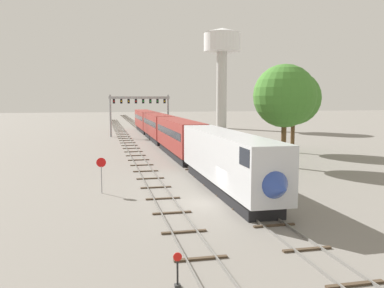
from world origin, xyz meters
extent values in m
plane|color=gray|center=(0.00, 0.00, 0.00)|extent=(400.00, 400.00, 0.00)
cube|color=slate|center=(1.28, 60.00, 0.08)|extent=(0.07, 200.00, 0.16)
cube|color=slate|center=(2.72, 60.00, 0.08)|extent=(0.07, 200.00, 0.16)
cube|color=#473828|center=(2.00, -14.00, 0.05)|extent=(2.60, 0.24, 0.10)
cube|color=#473828|center=(2.00, -10.00, 0.05)|extent=(2.60, 0.24, 0.10)
cube|color=#473828|center=(2.00, -6.00, 0.05)|extent=(2.60, 0.24, 0.10)
cube|color=#473828|center=(2.00, -2.00, 0.05)|extent=(2.60, 0.24, 0.10)
cube|color=#473828|center=(2.00, 2.00, 0.05)|extent=(2.60, 0.24, 0.10)
cube|color=#473828|center=(2.00, 6.00, 0.05)|extent=(2.60, 0.24, 0.10)
cube|color=#473828|center=(2.00, 10.00, 0.05)|extent=(2.60, 0.24, 0.10)
cube|color=#473828|center=(2.00, 14.00, 0.05)|extent=(2.60, 0.24, 0.10)
cube|color=#473828|center=(2.00, 18.00, 0.05)|extent=(2.60, 0.24, 0.10)
cube|color=#473828|center=(2.00, 22.00, 0.05)|extent=(2.60, 0.24, 0.10)
cube|color=#473828|center=(2.00, 26.00, 0.05)|extent=(2.60, 0.24, 0.10)
cube|color=#473828|center=(2.00, 30.00, 0.05)|extent=(2.60, 0.24, 0.10)
cube|color=#473828|center=(2.00, 34.00, 0.05)|extent=(2.60, 0.24, 0.10)
cube|color=#473828|center=(2.00, 38.00, 0.05)|extent=(2.60, 0.24, 0.10)
cube|color=#473828|center=(2.00, 42.00, 0.05)|extent=(2.60, 0.24, 0.10)
cube|color=#473828|center=(2.00, 46.00, 0.05)|extent=(2.60, 0.24, 0.10)
cube|color=#473828|center=(2.00, 50.00, 0.05)|extent=(2.60, 0.24, 0.10)
cube|color=#473828|center=(2.00, 54.00, 0.05)|extent=(2.60, 0.24, 0.10)
cube|color=#473828|center=(2.00, 58.00, 0.05)|extent=(2.60, 0.24, 0.10)
cube|color=#473828|center=(2.00, 62.00, 0.05)|extent=(2.60, 0.24, 0.10)
cube|color=#473828|center=(2.00, 66.00, 0.05)|extent=(2.60, 0.24, 0.10)
cube|color=#473828|center=(2.00, 70.00, 0.05)|extent=(2.60, 0.24, 0.10)
cube|color=#473828|center=(2.00, 74.00, 0.05)|extent=(2.60, 0.24, 0.10)
cube|color=#473828|center=(2.00, 78.00, 0.05)|extent=(2.60, 0.24, 0.10)
cube|color=#473828|center=(2.00, 82.00, 0.05)|extent=(2.60, 0.24, 0.10)
cube|color=#473828|center=(2.00, 86.00, 0.05)|extent=(2.60, 0.24, 0.10)
cube|color=#473828|center=(2.00, 90.00, 0.05)|extent=(2.60, 0.24, 0.10)
cube|color=#473828|center=(2.00, 94.00, 0.05)|extent=(2.60, 0.24, 0.10)
cube|color=#473828|center=(2.00, 98.00, 0.05)|extent=(2.60, 0.24, 0.10)
cube|color=#473828|center=(2.00, 102.00, 0.05)|extent=(2.60, 0.24, 0.10)
cube|color=#473828|center=(2.00, 106.00, 0.05)|extent=(2.60, 0.24, 0.10)
cube|color=#473828|center=(2.00, 110.00, 0.05)|extent=(2.60, 0.24, 0.10)
cube|color=#473828|center=(2.00, 114.00, 0.05)|extent=(2.60, 0.24, 0.10)
cube|color=#473828|center=(2.00, 118.00, 0.05)|extent=(2.60, 0.24, 0.10)
cube|color=#473828|center=(2.00, 122.00, 0.05)|extent=(2.60, 0.24, 0.10)
cube|color=#473828|center=(2.00, 126.00, 0.05)|extent=(2.60, 0.24, 0.10)
cube|color=#473828|center=(2.00, 130.00, 0.05)|extent=(2.60, 0.24, 0.10)
cube|color=#473828|center=(2.00, 134.00, 0.05)|extent=(2.60, 0.24, 0.10)
cube|color=#473828|center=(2.00, 138.00, 0.05)|extent=(2.60, 0.24, 0.10)
cube|color=#473828|center=(2.00, 142.00, 0.05)|extent=(2.60, 0.24, 0.10)
cube|color=#473828|center=(2.00, 146.00, 0.05)|extent=(2.60, 0.24, 0.10)
cube|color=#473828|center=(2.00, 150.00, 0.05)|extent=(2.60, 0.24, 0.10)
cube|color=#473828|center=(2.00, 154.00, 0.05)|extent=(2.60, 0.24, 0.10)
cube|color=#473828|center=(2.00, 158.00, 0.05)|extent=(2.60, 0.24, 0.10)
cube|color=slate|center=(-4.22, 40.00, 0.08)|extent=(0.07, 160.00, 0.16)
cube|color=slate|center=(-2.78, 40.00, 0.08)|extent=(0.07, 160.00, 0.16)
cube|color=#473828|center=(-3.50, -10.00, 0.05)|extent=(2.60, 0.24, 0.10)
cube|color=#473828|center=(-3.50, -6.00, 0.05)|extent=(2.60, 0.24, 0.10)
cube|color=#473828|center=(-3.50, -2.00, 0.05)|extent=(2.60, 0.24, 0.10)
cube|color=#473828|center=(-3.50, 2.00, 0.05)|extent=(2.60, 0.24, 0.10)
cube|color=#473828|center=(-3.50, 6.00, 0.05)|extent=(2.60, 0.24, 0.10)
cube|color=#473828|center=(-3.50, 10.00, 0.05)|extent=(2.60, 0.24, 0.10)
cube|color=#473828|center=(-3.50, 14.00, 0.05)|extent=(2.60, 0.24, 0.10)
cube|color=#473828|center=(-3.50, 18.00, 0.05)|extent=(2.60, 0.24, 0.10)
cube|color=#473828|center=(-3.50, 22.00, 0.05)|extent=(2.60, 0.24, 0.10)
cube|color=#473828|center=(-3.50, 26.00, 0.05)|extent=(2.60, 0.24, 0.10)
cube|color=#473828|center=(-3.50, 30.00, 0.05)|extent=(2.60, 0.24, 0.10)
cube|color=#473828|center=(-3.50, 34.00, 0.05)|extent=(2.60, 0.24, 0.10)
cube|color=#473828|center=(-3.50, 38.00, 0.05)|extent=(2.60, 0.24, 0.10)
cube|color=#473828|center=(-3.50, 42.00, 0.05)|extent=(2.60, 0.24, 0.10)
cube|color=#473828|center=(-3.50, 46.00, 0.05)|extent=(2.60, 0.24, 0.10)
cube|color=#473828|center=(-3.50, 50.00, 0.05)|extent=(2.60, 0.24, 0.10)
cube|color=#473828|center=(-3.50, 54.00, 0.05)|extent=(2.60, 0.24, 0.10)
cube|color=#473828|center=(-3.50, 58.00, 0.05)|extent=(2.60, 0.24, 0.10)
cube|color=#473828|center=(-3.50, 62.00, 0.05)|extent=(2.60, 0.24, 0.10)
cube|color=#473828|center=(-3.50, 66.00, 0.05)|extent=(2.60, 0.24, 0.10)
cube|color=#473828|center=(-3.50, 70.00, 0.05)|extent=(2.60, 0.24, 0.10)
cube|color=#473828|center=(-3.50, 74.00, 0.05)|extent=(2.60, 0.24, 0.10)
cube|color=#473828|center=(-3.50, 78.00, 0.05)|extent=(2.60, 0.24, 0.10)
cube|color=#473828|center=(-3.50, 82.00, 0.05)|extent=(2.60, 0.24, 0.10)
cube|color=#473828|center=(-3.50, 86.00, 0.05)|extent=(2.60, 0.24, 0.10)
cube|color=#473828|center=(-3.50, 90.00, 0.05)|extent=(2.60, 0.24, 0.10)
cube|color=#473828|center=(-3.50, 94.00, 0.05)|extent=(2.60, 0.24, 0.10)
cube|color=#473828|center=(-3.50, 98.00, 0.05)|extent=(2.60, 0.24, 0.10)
cube|color=#473828|center=(-3.50, 102.00, 0.05)|extent=(2.60, 0.24, 0.10)
cube|color=#473828|center=(-3.50, 106.00, 0.05)|extent=(2.60, 0.24, 0.10)
cube|color=#473828|center=(-3.50, 110.00, 0.05)|extent=(2.60, 0.24, 0.10)
cube|color=#473828|center=(-3.50, 114.00, 0.05)|extent=(2.60, 0.24, 0.10)
cube|color=#473828|center=(-3.50, 118.00, 0.05)|extent=(2.60, 0.24, 0.10)
cube|color=silver|center=(2.00, 3.78, 2.90)|extent=(3.00, 19.55, 3.80)
cone|color=#2D479E|center=(2.00, -6.20, 2.50)|extent=(2.88, 2.60, 2.88)
cube|color=black|center=(2.00, -4.80, 4.04)|extent=(3.04, 1.80, 1.10)
cube|color=black|center=(2.00, 3.78, 0.50)|extent=(2.52, 17.60, 1.00)
cube|color=maroon|center=(2.00, 24.33, 2.90)|extent=(3.00, 19.55, 3.80)
cube|color=black|center=(2.00, 24.33, 3.30)|extent=(3.04, 17.99, 0.90)
cube|color=black|center=(2.00, 24.33, 0.50)|extent=(2.52, 17.60, 1.00)
cube|color=maroon|center=(2.00, 44.89, 2.90)|extent=(3.00, 19.55, 3.80)
cube|color=black|center=(2.00, 44.89, 3.30)|extent=(3.04, 17.99, 0.90)
cube|color=black|center=(2.00, 44.89, 0.50)|extent=(2.52, 17.60, 1.00)
cube|color=maroon|center=(2.00, 65.44, 2.90)|extent=(3.00, 19.55, 3.80)
cube|color=black|center=(2.00, 65.44, 3.30)|extent=(3.04, 17.99, 0.90)
cube|color=black|center=(2.00, 65.44, 0.50)|extent=(2.52, 17.60, 1.00)
cylinder|color=#999BA0|center=(-6.00, 54.24, 4.15)|extent=(0.36, 0.36, 8.31)
cylinder|color=#999BA0|center=(5.50, 54.24, 4.15)|extent=(0.36, 0.36, 8.31)
cube|color=#999BA0|center=(-0.25, 54.24, 7.71)|extent=(12.10, 0.36, 0.50)
cube|color=black|center=(-5.28, 54.29, 7.01)|extent=(0.44, 0.32, 0.90)
sphere|color=red|center=(-5.28, 54.10, 7.01)|extent=(0.28, 0.28, 0.28)
cube|color=black|center=(-3.84, 54.29, 7.01)|extent=(0.44, 0.32, 0.90)
sphere|color=yellow|center=(-3.84, 54.10, 7.01)|extent=(0.28, 0.28, 0.28)
cube|color=black|center=(-2.41, 54.29, 7.01)|extent=(0.44, 0.32, 0.90)
sphere|color=yellow|center=(-2.41, 54.10, 7.01)|extent=(0.28, 0.28, 0.28)
cube|color=black|center=(-0.97, 54.29, 7.01)|extent=(0.44, 0.32, 0.90)
sphere|color=red|center=(-0.97, 54.10, 7.01)|extent=(0.28, 0.28, 0.28)
cube|color=black|center=(0.47, 54.29, 7.01)|extent=(0.44, 0.32, 0.90)
sphere|color=green|center=(0.47, 54.10, 7.01)|extent=(0.28, 0.28, 0.28)
cube|color=black|center=(1.91, 54.29, 7.01)|extent=(0.44, 0.32, 0.90)
sphere|color=green|center=(1.91, 54.10, 7.01)|extent=(0.28, 0.28, 0.28)
cube|color=black|center=(3.34, 54.29, 7.01)|extent=(0.44, 0.32, 0.90)
sphere|color=green|center=(3.34, 54.10, 7.01)|extent=(0.28, 0.28, 0.28)
cube|color=black|center=(4.78, 54.29, 7.01)|extent=(0.44, 0.32, 0.90)
sphere|color=yellow|center=(4.78, 54.10, 7.01)|extent=(0.28, 0.28, 0.28)
cylinder|color=beige|center=(22.04, 71.79, 9.57)|extent=(2.60, 2.60, 19.14)
cylinder|color=white|center=(22.04, 71.79, 21.43)|extent=(9.02, 9.02, 4.58)
cone|color=white|center=(22.04, 71.79, 24.31)|extent=(9.20, 9.20, 1.20)
cylinder|color=black|center=(-5.10, -12.56, 0.55)|extent=(0.08, 0.08, 1.10)
cylinder|color=red|center=(-5.10, -12.58, 1.28)|extent=(0.36, 0.03, 0.36)
cube|color=#333333|center=(-5.10, -12.56, 0.06)|extent=(0.24, 0.24, 0.12)
cylinder|color=gray|center=(-8.00, 5.02, 1.10)|extent=(0.08, 0.08, 2.20)
cylinder|color=red|center=(-8.00, 5.00, 2.50)|extent=(0.76, 0.03, 0.76)
cylinder|color=brown|center=(18.30, 24.64, 2.51)|extent=(0.56, 0.56, 5.01)
sphere|color=#427F2D|center=(18.30, 24.64, 7.64)|extent=(7.51, 7.51, 7.51)
cylinder|color=brown|center=(11.77, 13.68, 2.71)|extent=(0.56, 0.56, 5.43)
sphere|color=#427F2D|center=(11.77, 13.68, 7.85)|extent=(6.93, 6.93, 6.93)
camera|label=1|loc=(-7.99, -28.14, 7.60)|focal=38.41mm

